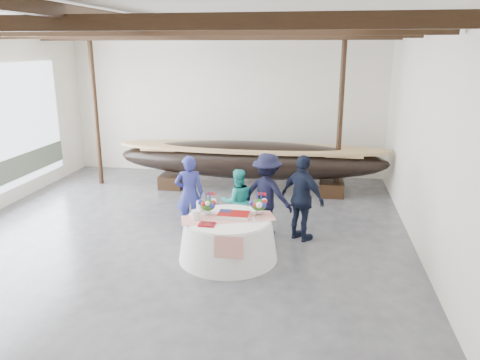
# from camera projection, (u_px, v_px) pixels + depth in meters

# --- Properties ---
(floor) EXTENTS (10.00, 12.00, 0.01)m
(floor) POSITION_uv_depth(u_px,v_px,m) (171.00, 245.00, 9.76)
(floor) COLOR #3D3D42
(floor) RESTS_ON ground
(wall_back) EXTENTS (10.00, 0.02, 4.50)m
(wall_back) POSITION_uv_depth(u_px,v_px,m) (226.00, 104.00, 14.84)
(wall_back) COLOR silver
(wall_back) RESTS_ON ground
(wall_right) EXTENTS (0.02, 12.00, 4.50)m
(wall_right) POSITION_uv_depth(u_px,v_px,m) (435.00, 148.00, 8.36)
(wall_right) COLOR silver
(wall_right) RESTS_ON ground
(ceiling) EXTENTS (10.00, 12.00, 0.01)m
(ceiling) POSITION_uv_depth(u_px,v_px,m) (161.00, 18.00, 8.53)
(ceiling) COLOR white
(ceiling) RESTS_ON wall_back
(pavilion_structure) EXTENTS (9.80, 11.76, 4.50)m
(pavilion_structure) POSITION_uv_depth(u_px,v_px,m) (174.00, 46.00, 9.36)
(pavilion_structure) COLOR black
(pavilion_structure) RESTS_ON ground
(longboat_display) EXTENTS (7.67, 1.53, 1.44)m
(longboat_display) POSITION_uv_depth(u_px,v_px,m) (250.00, 160.00, 13.25)
(longboat_display) COLOR black
(longboat_display) RESTS_ON ground
(banquet_table) EXTENTS (1.93, 1.93, 0.83)m
(banquet_table) POSITION_uv_depth(u_px,v_px,m) (228.00, 238.00, 9.08)
(banquet_table) COLOR white
(banquet_table) RESTS_ON ground
(tabletop_items) EXTENTS (1.86, 1.10, 0.40)m
(tabletop_items) POSITION_uv_depth(u_px,v_px,m) (229.00, 208.00, 9.07)
(tabletop_items) COLOR red
(tabletop_items) RESTS_ON banquet_table
(guest_woman_blue) EXTENTS (0.73, 0.58, 1.73)m
(guest_woman_blue) POSITION_uv_depth(u_px,v_px,m) (189.00, 194.00, 10.31)
(guest_woman_blue) COLOR navy
(guest_woman_blue) RESTS_ON ground
(guest_woman_teal) EXTENTS (0.86, 0.77, 1.46)m
(guest_woman_teal) POSITION_uv_depth(u_px,v_px,m) (238.00, 201.00, 10.26)
(guest_woman_teal) COLOR teal
(guest_woman_teal) RESTS_ON ground
(guest_man_left) EXTENTS (1.33, 1.06, 1.81)m
(guest_man_left) POSITION_uv_depth(u_px,v_px,m) (267.00, 194.00, 10.18)
(guest_man_left) COLOR black
(guest_man_left) RESTS_ON ground
(guest_man_right) EXTENTS (1.14, 1.02, 1.85)m
(guest_man_right) POSITION_uv_depth(u_px,v_px,m) (302.00, 198.00, 9.82)
(guest_man_right) COLOR black
(guest_man_right) RESTS_ON ground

